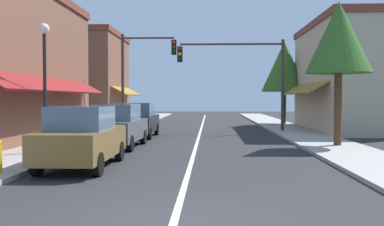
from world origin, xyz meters
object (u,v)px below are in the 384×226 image
parked_car_second_left (118,126)px  tree_right_far (284,67)px  street_lamp_left_near (45,66)px  traffic_signal_left_corner (140,67)px  tree_right_near (339,38)px  parked_car_nearest_left (82,137)px  parked_car_third_left (138,120)px  traffic_signal_mast_arm (244,68)px

parked_car_second_left → tree_right_far: 17.51m
parked_car_second_left → street_lamp_left_near: (-1.98, -2.54, 2.22)m
traffic_signal_left_corner → tree_right_far: tree_right_far is taller
parked_car_second_left → tree_right_near: (8.85, 0.21, 3.51)m
parked_car_second_left → tree_right_far: bearing=59.2°
parked_car_nearest_left → parked_car_third_left: same height
parked_car_second_left → traffic_signal_mast_arm: bearing=55.4°
parked_car_third_left → traffic_signal_left_corner: traffic_signal_left_corner is taller
parked_car_nearest_left → tree_right_near: tree_right_near is taller
parked_car_second_left → tree_right_far: (9.18, 14.51, 3.44)m
tree_right_near → tree_right_far: 14.31m
street_lamp_left_near → tree_right_near: 11.25m
parked_car_nearest_left → street_lamp_left_near: street_lamp_left_near is taller
parked_car_third_left → traffic_signal_left_corner: (-0.58, 4.30, 3.05)m
parked_car_second_left → parked_car_nearest_left: bearing=-87.8°
parked_car_second_left → tree_right_far: size_ratio=0.67×
parked_car_nearest_left → traffic_signal_mast_arm: traffic_signal_mast_arm is taller
traffic_signal_mast_arm → tree_right_near: bearing=-67.5°
street_lamp_left_near → parked_car_second_left: bearing=52.0°
traffic_signal_left_corner → parked_car_nearest_left: bearing=-87.4°
parked_car_third_left → street_lamp_left_near: street_lamp_left_near is taller
traffic_signal_mast_arm → tree_right_near: tree_right_near is taller
traffic_signal_left_corner → tree_right_near: (9.41, -8.71, 0.46)m
parked_car_nearest_left → traffic_signal_left_corner: bearing=92.1°
parked_car_nearest_left → tree_right_near: size_ratio=0.70×
parked_car_second_left → traffic_signal_mast_arm: 10.10m
parked_car_nearest_left → traffic_signal_mast_arm: size_ratio=0.66×
street_lamp_left_near → tree_right_far: 20.42m
parked_car_nearest_left → traffic_signal_left_corner: (-0.62, 13.92, 3.05)m
traffic_signal_mast_arm → street_lamp_left_near: (-7.68, -10.35, -0.67)m
parked_car_second_left → tree_right_near: bearing=2.9°
parked_car_nearest_left → traffic_signal_left_corner: traffic_signal_left_corner is taller
parked_car_second_left → traffic_signal_left_corner: (-0.56, 8.92, 3.05)m
parked_car_second_left → tree_right_near: 9.53m
parked_car_second_left → tree_right_far: tree_right_far is taller
traffic_signal_left_corner → tree_right_near: traffic_signal_left_corner is taller
traffic_signal_mast_arm → parked_car_third_left: bearing=-150.7°
street_lamp_left_near → tree_right_near: bearing=14.2°
parked_car_second_left → traffic_signal_mast_arm: (5.70, 7.82, 2.90)m
parked_car_second_left → traffic_signal_mast_arm: size_ratio=0.67×
tree_right_near → parked_car_second_left: bearing=-178.6°
traffic_signal_mast_arm → street_lamp_left_near: traffic_signal_mast_arm is taller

